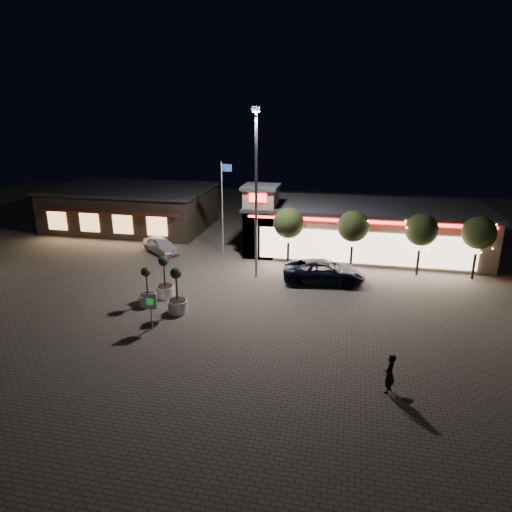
% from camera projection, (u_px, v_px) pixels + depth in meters
% --- Properties ---
extents(ground, '(90.00, 90.00, 0.00)m').
position_uv_depth(ground, '(197.00, 320.00, 27.66)').
color(ground, '#625950').
rests_on(ground, ground).
extents(retail_building, '(20.40, 8.40, 6.10)m').
position_uv_depth(retail_building, '(359.00, 228.00, 39.79)').
color(retail_building, gray).
rests_on(retail_building, ground).
extents(restaurant_building, '(16.40, 11.00, 4.30)m').
position_uv_depth(restaurant_building, '(132.00, 207.00, 48.28)').
color(restaurant_building, '#382D23').
rests_on(restaurant_building, ground).
extents(floodlight_pole, '(0.60, 0.40, 12.38)m').
position_uv_depth(floodlight_pole, '(256.00, 185.00, 32.49)').
color(floodlight_pole, gray).
rests_on(floodlight_pole, ground).
extents(flagpole, '(0.95, 0.10, 8.00)m').
position_uv_depth(flagpole, '(223.00, 200.00, 38.62)').
color(flagpole, white).
rests_on(flagpole, ground).
extents(string_tree_a, '(2.42, 2.42, 4.79)m').
position_uv_depth(string_tree_a, '(289.00, 223.00, 35.97)').
color(string_tree_a, '#332319').
rests_on(string_tree_a, ground).
extents(string_tree_b, '(2.42, 2.42, 4.79)m').
position_uv_depth(string_tree_b, '(353.00, 226.00, 35.00)').
color(string_tree_b, '#332319').
rests_on(string_tree_b, ground).
extents(string_tree_c, '(2.42, 2.42, 4.79)m').
position_uv_depth(string_tree_c, '(422.00, 230.00, 34.02)').
color(string_tree_c, '#332319').
rests_on(string_tree_c, ground).
extents(string_tree_d, '(2.42, 2.42, 4.79)m').
position_uv_depth(string_tree_d, '(479.00, 233.00, 33.23)').
color(string_tree_d, '#332319').
rests_on(string_tree_d, ground).
extents(pickup_truck, '(6.23, 3.35, 1.66)m').
position_uv_depth(pickup_truck, '(324.00, 272.00, 33.36)').
color(pickup_truck, black).
rests_on(pickup_truck, ground).
extents(white_sedan, '(4.31, 3.81, 1.41)m').
position_uv_depth(white_sedan, '(161.00, 245.00, 40.16)').
color(white_sedan, silver).
rests_on(white_sedan, ground).
extents(pedestrian, '(0.70, 0.82, 1.90)m').
position_uv_depth(pedestrian, '(389.00, 374.00, 20.46)').
color(pedestrian, black).
rests_on(pedestrian, ground).
extents(dog, '(0.48, 0.31, 0.26)m').
position_uv_depth(dog, '(409.00, 401.00, 19.73)').
color(dog, '#59514C').
rests_on(dog, ground).
extents(planter_left, '(1.20, 1.20, 2.94)m').
position_uv_depth(planter_left, '(165.00, 285.00, 30.76)').
color(planter_left, silver).
rests_on(planter_left, ground).
extents(planter_mid, '(1.08, 1.08, 2.65)m').
position_uv_depth(planter_mid, '(148.00, 294.00, 29.52)').
color(planter_mid, silver).
rests_on(planter_mid, ground).
extents(planter_right, '(1.21, 1.21, 2.98)m').
position_uv_depth(planter_right, '(177.00, 299.00, 28.47)').
color(planter_right, silver).
rests_on(planter_right, ground).
extents(valet_sign, '(0.73, 0.17, 2.21)m').
position_uv_depth(valet_sign, '(150.00, 304.00, 26.15)').
color(valet_sign, gray).
rests_on(valet_sign, ground).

